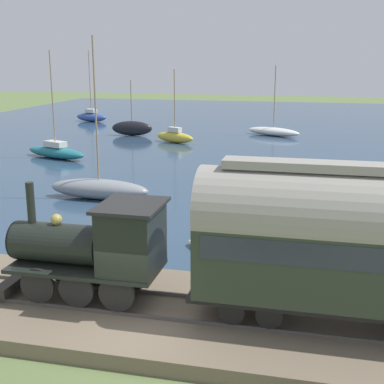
{
  "coord_description": "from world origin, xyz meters",
  "views": [
    {
      "loc": [
        -13.16,
        -4.91,
        7.94
      ],
      "look_at": [
        9.05,
        0.29,
        2.13
      ],
      "focal_mm": 50.0,
      "sensor_mm": 36.0,
      "label": 1
    }
  ],
  "objects_px": {
    "steam_locomotive": "(97,244)",
    "sailboat_teal": "(56,151)",
    "sailboat_gray": "(99,188)",
    "sailboat_blue": "(91,116)",
    "passenger_coach": "(345,238)",
    "sailboat_yellow": "(175,136)",
    "sailboat_white": "(273,131)",
    "rowboat_far_out": "(211,248)",
    "sailboat_black": "(132,128)"
  },
  "relations": [
    {
      "from": "steam_locomotive",
      "to": "sailboat_teal",
      "type": "distance_m",
      "value": 27.91
    },
    {
      "from": "sailboat_gray",
      "to": "sailboat_blue",
      "type": "bearing_deg",
      "value": 25.31
    },
    {
      "from": "passenger_coach",
      "to": "sailboat_yellow",
      "type": "bearing_deg",
      "value": 22.29
    },
    {
      "from": "sailboat_white",
      "to": "sailboat_blue",
      "type": "height_order",
      "value": "sailboat_blue"
    },
    {
      "from": "sailboat_white",
      "to": "passenger_coach",
      "type": "bearing_deg",
      "value": -147.89
    },
    {
      "from": "steam_locomotive",
      "to": "sailboat_gray",
      "type": "xyz_separation_m",
      "value": [
        13.16,
        5.52,
        -1.71
      ]
    },
    {
      "from": "sailboat_teal",
      "to": "rowboat_far_out",
      "type": "bearing_deg",
      "value": -117.63
    },
    {
      "from": "sailboat_gray",
      "to": "rowboat_far_out",
      "type": "xyz_separation_m",
      "value": [
        -6.95,
        -7.9,
        -0.42
      ]
    },
    {
      "from": "steam_locomotive",
      "to": "sailboat_white",
      "type": "height_order",
      "value": "sailboat_white"
    },
    {
      "from": "sailboat_white",
      "to": "sailboat_gray",
      "type": "relative_size",
      "value": 0.78
    },
    {
      "from": "sailboat_black",
      "to": "sailboat_teal",
      "type": "distance_m",
      "value": 13.38
    },
    {
      "from": "sailboat_gray",
      "to": "sailboat_yellow",
      "type": "height_order",
      "value": "sailboat_gray"
    },
    {
      "from": "sailboat_gray",
      "to": "rowboat_far_out",
      "type": "height_order",
      "value": "sailboat_gray"
    },
    {
      "from": "passenger_coach",
      "to": "rowboat_far_out",
      "type": "xyz_separation_m",
      "value": [
        6.21,
        4.93,
        -2.91
      ]
    },
    {
      "from": "sailboat_teal",
      "to": "sailboat_yellow",
      "type": "xyz_separation_m",
      "value": [
        9.8,
        -7.24,
        0.05
      ]
    },
    {
      "from": "sailboat_black",
      "to": "rowboat_far_out",
      "type": "height_order",
      "value": "sailboat_black"
    },
    {
      "from": "sailboat_black",
      "to": "sailboat_yellow",
      "type": "xyz_separation_m",
      "value": [
        -3.47,
        -5.48,
        -0.16
      ]
    },
    {
      "from": "sailboat_blue",
      "to": "sailboat_yellow",
      "type": "bearing_deg",
      "value": -123.7
    },
    {
      "from": "sailboat_gray",
      "to": "steam_locomotive",
      "type": "bearing_deg",
      "value": -156.11
    },
    {
      "from": "sailboat_white",
      "to": "sailboat_teal",
      "type": "bearing_deg",
      "value": 160.82
    },
    {
      "from": "sailboat_black",
      "to": "sailboat_yellow",
      "type": "bearing_deg",
      "value": -125.58
    },
    {
      "from": "steam_locomotive",
      "to": "sailboat_blue",
      "type": "bearing_deg",
      "value": 23.79
    },
    {
      "from": "passenger_coach",
      "to": "sailboat_black",
      "type": "distance_m",
      "value": 42.22
    },
    {
      "from": "sailboat_blue",
      "to": "sailboat_yellow",
      "type": "distance_m",
      "value": 20.0
    },
    {
      "from": "sailboat_black",
      "to": "sailboat_yellow",
      "type": "distance_m",
      "value": 6.48
    },
    {
      "from": "sailboat_white",
      "to": "sailboat_teal",
      "type": "distance_m",
      "value": 22.95
    },
    {
      "from": "rowboat_far_out",
      "to": "sailboat_gray",
      "type": "bearing_deg",
      "value": 80.55
    },
    {
      "from": "passenger_coach",
      "to": "sailboat_white",
      "type": "height_order",
      "value": "sailboat_white"
    },
    {
      "from": "passenger_coach",
      "to": "sailboat_black",
      "type": "bearing_deg",
      "value": 27.39
    },
    {
      "from": "passenger_coach",
      "to": "sailboat_blue",
      "type": "height_order",
      "value": "sailboat_blue"
    },
    {
      "from": "steam_locomotive",
      "to": "sailboat_white",
      "type": "xyz_separation_m",
      "value": [
        40.68,
        -2.08,
        -1.87
      ]
    },
    {
      "from": "steam_locomotive",
      "to": "sailboat_black",
      "type": "xyz_separation_m",
      "value": [
        37.43,
        12.08,
        -1.55
      ]
    },
    {
      "from": "passenger_coach",
      "to": "sailboat_yellow",
      "type": "relative_size",
      "value": 1.25
    },
    {
      "from": "steam_locomotive",
      "to": "sailboat_yellow",
      "type": "xyz_separation_m",
      "value": [
        33.96,
        6.61,
        -1.72
      ]
    },
    {
      "from": "steam_locomotive",
      "to": "sailboat_teal",
      "type": "height_order",
      "value": "sailboat_teal"
    },
    {
      "from": "sailboat_black",
      "to": "rowboat_far_out",
      "type": "relative_size",
      "value": 2.1
    },
    {
      "from": "sailboat_black",
      "to": "sailboat_blue",
      "type": "height_order",
      "value": "sailboat_blue"
    },
    {
      "from": "passenger_coach",
      "to": "sailboat_white",
      "type": "distance_m",
      "value": 41.11
    },
    {
      "from": "passenger_coach",
      "to": "sailboat_black",
      "type": "xyz_separation_m",
      "value": [
        37.43,
        19.39,
        -2.34
      ]
    },
    {
      "from": "sailboat_teal",
      "to": "rowboat_far_out",
      "type": "relative_size",
      "value": 3.15
    },
    {
      "from": "sailboat_black",
      "to": "sailboat_teal",
      "type": "height_order",
      "value": "sailboat_teal"
    },
    {
      "from": "rowboat_far_out",
      "to": "sailboat_white",
      "type": "bearing_deg",
      "value": 32.38
    },
    {
      "from": "steam_locomotive",
      "to": "rowboat_far_out",
      "type": "height_order",
      "value": "steam_locomotive"
    },
    {
      "from": "sailboat_black",
      "to": "sailboat_gray",
      "type": "xyz_separation_m",
      "value": [
        -24.26,
        -6.56,
        -0.16
      ]
    },
    {
      "from": "sailboat_blue",
      "to": "sailboat_teal",
      "type": "xyz_separation_m",
      "value": [
        -23.61,
        -7.21,
        -0.1
      ]
    },
    {
      "from": "sailboat_black",
      "to": "sailboat_gray",
      "type": "height_order",
      "value": "sailboat_gray"
    },
    {
      "from": "sailboat_black",
      "to": "sailboat_blue",
      "type": "distance_m",
      "value": 13.7
    },
    {
      "from": "passenger_coach",
      "to": "rowboat_far_out",
      "type": "relative_size",
      "value": 3.19
    },
    {
      "from": "sailboat_black",
      "to": "sailboat_gray",
      "type": "distance_m",
      "value": 25.14
    },
    {
      "from": "sailboat_white",
      "to": "sailboat_blue",
      "type": "bearing_deg",
      "value": 97.73
    }
  ]
}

